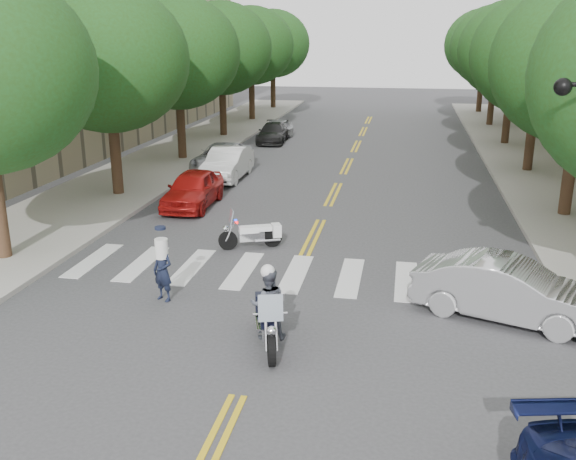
% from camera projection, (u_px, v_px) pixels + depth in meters
% --- Properties ---
extents(ground, '(140.00, 140.00, 0.00)m').
position_uv_depth(ground, '(238.00, 396.00, 12.15)').
color(ground, '#38383A').
rests_on(ground, ground).
extents(sidewalk_left, '(5.00, 60.00, 0.15)m').
position_uv_depth(sidewalk_left, '(170.00, 158.00, 34.43)').
color(sidewalk_left, '#9E9991').
rests_on(sidewalk_left, ground).
extents(sidewalk_right, '(5.00, 60.00, 0.15)m').
position_uv_depth(sidewalk_right, '(542.00, 172.00, 31.16)').
color(sidewalk_right, '#9E9991').
rests_on(sidewalk_right, ground).
extents(tree_l_1, '(6.40, 6.40, 8.45)m').
position_uv_depth(tree_l_1, '(108.00, 59.00, 25.16)').
color(tree_l_1, '#382316').
rests_on(tree_l_1, ground).
extents(tree_l_2, '(6.40, 6.40, 8.45)m').
position_uv_depth(tree_l_2, '(178.00, 53.00, 32.68)').
color(tree_l_2, '#382316').
rests_on(tree_l_2, ground).
extents(tree_l_3, '(6.40, 6.40, 8.45)m').
position_uv_depth(tree_l_3, '(221.00, 49.00, 40.19)').
color(tree_l_3, '#382316').
rests_on(tree_l_3, ground).
extents(tree_l_4, '(6.40, 6.40, 8.45)m').
position_uv_depth(tree_l_4, '(251.00, 46.00, 47.71)').
color(tree_l_4, '#382316').
rests_on(tree_l_4, ground).
extents(tree_l_5, '(6.40, 6.40, 8.45)m').
position_uv_depth(tree_l_5, '(273.00, 44.00, 55.22)').
color(tree_l_5, '#382316').
rests_on(tree_l_5, ground).
extents(tree_r_2, '(6.40, 6.40, 8.45)m').
position_uv_depth(tree_r_2, '(540.00, 55.00, 29.65)').
color(tree_r_2, '#382316').
rests_on(tree_r_2, ground).
extents(tree_r_3, '(6.40, 6.40, 8.45)m').
position_uv_depth(tree_r_3, '(514.00, 50.00, 37.16)').
color(tree_r_3, '#382316').
rests_on(tree_r_3, ground).
extents(tree_r_4, '(6.40, 6.40, 8.45)m').
position_uv_depth(tree_r_4, '(497.00, 47.00, 44.68)').
color(tree_r_4, '#382316').
rests_on(tree_r_4, ground).
extents(tree_r_5, '(6.40, 6.40, 8.45)m').
position_uv_depth(tree_r_5, '(484.00, 45.00, 52.19)').
color(tree_r_5, '#382316').
rests_on(tree_r_5, ground).
extents(motorcycle_police, '(0.99, 2.28, 1.90)m').
position_uv_depth(motorcycle_police, '(268.00, 309.00, 13.91)').
color(motorcycle_police, black).
rests_on(motorcycle_police, ground).
extents(motorcycle_parked, '(1.93, 1.04, 1.31)m').
position_uv_depth(motorcycle_parked, '(256.00, 234.00, 20.33)').
color(motorcycle_parked, black).
rests_on(motorcycle_parked, ground).
extents(officer_standing, '(0.68, 0.57, 1.59)m').
position_uv_depth(officer_standing, '(163.00, 271.00, 16.26)').
color(officer_standing, black).
rests_on(officer_standing, ground).
extents(convertible, '(4.71, 2.97, 1.46)m').
position_uv_depth(convertible, '(508.00, 290.00, 15.22)').
color(convertible, '#B8B8BA').
rests_on(convertible, ground).
extents(parked_car_a, '(1.75, 4.20, 1.42)m').
position_uv_depth(parked_car_a, '(193.00, 189.00, 25.04)').
color(parked_car_a, '#A91412').
rests_on(parked_car_a, ground).
extents(parked_car_b, '(1.54, 4.42, 1.46)m').
position_uv_depth(parked_car_b, '(227.00, 164.00, 29.73)').
color(parked_car_b, silver).
rests_on(parked_car_b, ground).
extents(parked_car_c, '(2.32, 4.90, 1.35)m').
position_uv_depth(parked_car_c, '(222.00, 158.00, 31.28)').
color(parked_car_c, '#9E9FA5').
rests_on(parked_car_c, ground).
extents(parked_car_d, '(1.83, 4.14, 1.18)m').
position_uv_depth(parked_car_d, '(273.00, 133.00, 39.64)').
color(parked_car_d, black).
rests_on(parked_car_d, ground).
extents(parked_car_e, '(1.84, 3.89, 1.29)m').
position_uv_depth(parked_car_e, '(276.00, 130.00, 40.56)').
color(parked_car_e, '#A6A6AB').
rests_on(parked_car_e, ground).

